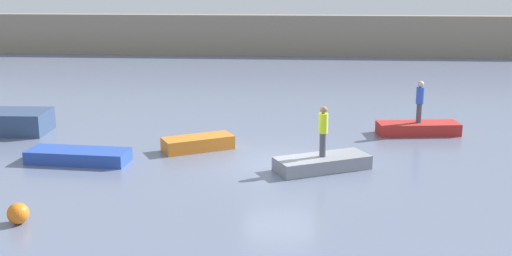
{
  "coord_description": "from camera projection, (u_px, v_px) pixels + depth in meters",
  "views": [
    {
      "loc": [
        0.64,
        -21.69,
        6.7
      ],
      "look_at": [
        -1.08,
        3.22,
        0.49
      ],
      "focal_mm": 44.81,
      "sensor_mm": 36.0,
      "label": 1
    }
  ],
  "objects": [
    {
      "name": "ground_plane",
      "position": [
        280.0,
        164.0,
        22.66
      ],
      "size": [
        120.0,
        120.0,
        0.0
      ],
      "primitive_type": "plane",
      "color": "slate"
    },
    {
      "name": "embankment_wall",
      "position": [
        292.0,
        35.0,
        51.02
      ],
      "size": [
        80.0,
        1.2,
        3.2
      ],
      "primitive_type": "cube",
      "color": "gray",
      "rests_on": "ground_plane"
    },
    {
      "name": "rowboat_blue",
      "position": [
        78.0,
        156.0,
        22.79
      ],
      "size": [
        3.68,
        1.5,
        0.46
      ],
      "primitive_type": "cube",
      "rotation": [
        0.0,
        0.0,
        -0.08
      ],
      "color": "#2B4CAD",
      "rests_on": "ground_plane"
    },
    {
      "name": "rowboat_orange",
      "position": [
        198.0,
        143.0,
        24.36
      ],
      "size": [
        2.83,
        2.18,
        0.52
      ],
      "primitive_type": "cube",
      "rotation": [
        0.0,
        0.0,
        0.5
      ],
      "color": "orange",
      "rests_on": "ground_plane"
    },
    {
      "name": "rowboat_grey",
      "position": [
        322.0,
        163.0,
        21.94
      ],
      "size": [
        3.47,
        2.54,
        0.47
      ],
      "primitive_type": "cube",
      "rotation": [
        0.0,
        0.0,
        0.46
      ],
      "color": "gray",
      "rests_on": "ground_plane"
    },
    {
      "name": "rowboat_red",
      "position": [
        418.0,
        128.0,
        26.68
      ],
      "size": [
        3.48,
        1.52,
        0.5
      ],
      "primitive_type": "cube",
      "rotation": [
        0.0,
        0.0,
        0.13
      ],
      "color": "red",
      "rests_on": "ground_plane"
    },
    {
      "name": "person_hiviz_shirt",
      "position": [
        323.0,
        128.0,
        21.64
      ],
      "size": [
        0.32,
        0.32,
        1.77
      ],
      "color": "#4C4C56",
      "rests_on": "rowboat_grey"
    },
    {
      "name": "person_blue_shirt",
      "position": [
        420.0,
        99.0,
        26.38
      ],
      "size": [
        0.32,
        0.32,
        1.76
      ],
      "color": "#4C4C56",
      "rests_on": "rowboat_red"
    },
    {
      "name": "mooring_buoy",
      "position": [
        18.0,
        213.0,
        17.25
      ],
      "size": [
        0.59,
        0.59,
        0.59
      ],
      "primitive_type": "sphere",
      "color": "orange",
      "rests_on": "ground_plane"
    }
  ]
}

